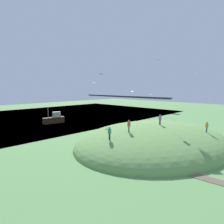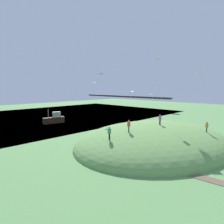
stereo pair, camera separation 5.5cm
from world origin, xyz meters
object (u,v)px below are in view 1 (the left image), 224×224
(person_on_hilltop, at_px, (129,125))
(kite_0, at_px, (101,74))
(person_near_shore, at_px, (110,132))
(kite_8, at_px, (160,87))
(kite_7, at_px, (202,75))
(kite_6, at_px, (132,92))
(kite_1, at_px, (151,95))
(person_with_child, at_px, (207,126))
(kite_3, at_px, (157,60))
(kite_5, at_px, (195,74))
(kite_2, at_px, (94,83))
(boat_on_lake, at_px, (54,119))
(kite_4, at_px, (161,93))
(person_walking_path, at_px, (160,119))

(person_on_hilltop, xyz_separation_m, kite_0, (-13.99, 7.62, 7.88))
(person_near_shore, height_order, kite_8, kite_8)
(kite_7, bearing_deg, person_near_shore, -95.56)
(kite_6, bearing_deg, kite_1, 41.99)
(person_with_child, xyz_separation_m, kite_3, (-10.07, 2.10, 10.71))
(kite_5, bearing_deg, kite_1, -151.67)
(kite_0, relative_size, kite_1, 1.03)
(kite_2, height_order, kite_6, kite_2)
(boat_on_lake, relative_size, person_with_child, 3.37)
(kite_7, bearing_deg, kite_6, -164.00)
(person_with_child, distance_m, kite_4, 15.29)
(person_on_hilltop, bearing_deg, kite_2, -148.15)
(kite_6, bearing_deg, kite_5, 32.76)
(person_near_shore, distance_m, kite_3, 18.42)
(kite_0, bearing_deg, person_with_child, 4.74)
(kite_1, bearing_deg, person_near_shore, -69.16)
(boat_on_lake, xyz_separation_m, kite_3, (23.35, 8.34, 12.84))
(kite_1, height_order, kite_6, kite_6)
(kite_7, bearing_deg, person_on_hilltop, -95.14)
(person_near_shore, relative_size, person_on_hilltop, 1.00)
(boat_on_lake, xyz_separation_m, person_walking_path, (27.37, 3.22, 2.90))
(person_near_shore, bearing_deg, kite_5, -62.65)
(kite_4, bearing_deg, person_near_shore, -77.13)
(kite_5, relative_size, kite_6, 0.80)
(kite_7, relative_size, kite_8, 0.85)
(kite_4, bearing_deg, kite_0, -132.71)
(person_on_hilltop, bearing_deg, kite_7, 142.00)
(boat_on_lake, relative_size, kite_3, 3.73)
(kite_6, height_order, kite_7, kite_7)
(person_walking_path, xyz_separation_m, kite_5, (-1.94, 18.21, 7.95))
(person_walking_path, xyz_separation_m, person_on_hilltop, (-1.14, -6.35, -0.25))
(person_on_hilltop, distance_m, kite_7, 22.46)
(person_on_hilltop, height_order, kite_5, kite_5)
(kite_6, bearing_deg, kite_0, -97.31)
(kite_1, distance_m, kite_5, 10.84)
(person_near_shore, relative_size, kite_0, 1.08)
(kite_3, distance_m, kite_4, 8.73)
(person_with_child, relative_size, kite_1, 1.05)
(person_near_shore, xyz_separation_m, kite_0, (-13.51, 10.96, 8.38))
(kite_0, relative_size, kite_6, 0.86)
(kite_0, distance_m, kite_7, 20.80)
(kite_6, bearing_deg, person_walking_path, -36.92)
(kite_3, xyz_separation_m, kite_8, (3.22, -4.09, -5.06))
(kite_1, bearing_deg, kite_2, -119.70)
(person_walking_path, distance_m, kite_6, 17.85)
(person_near_shore, xyz_separation_m, person_with_child, (7.66, 12.71, -0.02))
(boat_on_lake, bearing_deg, kite_5, -40.83)
(boat_on_lake, height_order, kite_3, kite_3)
(person_walking_path, distance_m, kite_0, 16.99)
(person_on_hilltop, relative_size, kite_3, 1.18)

